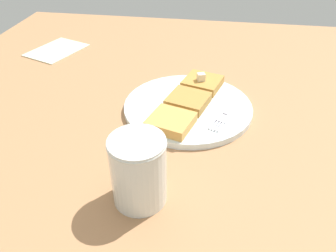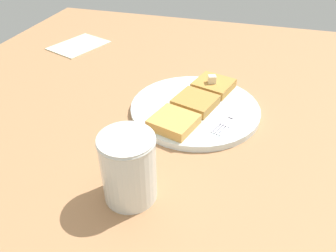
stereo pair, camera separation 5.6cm
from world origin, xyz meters
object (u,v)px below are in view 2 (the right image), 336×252
Objects in this scene: plate at (195,108)px; fork at (233,116)px; syrup_jar at (129,170)px; napkin at (79,45)px.

fork is at bearing 76.46° from plate.
syrup_jar is at bearing -27.91° from fork.
plate is 1.70× the size of fork.
fork is at bearing 60.89° from napkin.
napkin is (-26.88, -48.28, -1.34)cm from fork.
plate is 1.73× the size of napkin.
syrup_jar reaches higher than fork.
napkin is at bearing -119.11° from fork.
plate is at bearing 58.27° from napkin.
fork is 26.40cm from syrup_jar.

